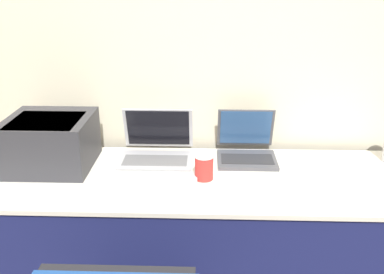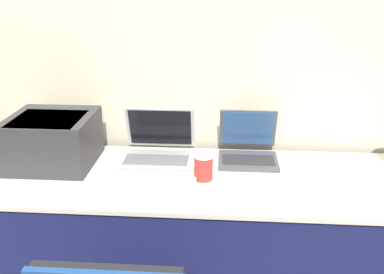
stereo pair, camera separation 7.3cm
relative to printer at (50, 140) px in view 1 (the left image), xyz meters
The scene contains 7 objects.
wall_back 0.91m from the printer, 23.47° to the left, with size 8.00×0.05×2.60m.
table 0.92m from the printer, ahead, with size 2.18×0.68×0.77m.
printer is the anchor object (origin of this frame).
laptop_left 0.51m from the printer, 11.54° to the left, with size 0.35×0.31×0.24m.
laptop_right 0.96m from the printer, ahead, with size 0.29×0.31×0.23m.
external_keyboard 0.56m from the printer, 18.98° to the right, with size 0.38×0.17×0.02m.
coffee_cup 0.75m from the printer, ahead, with size 0.09×0.09×0.12m.
Camera 1 is at (-0.01, -1.54, 1.67)m, focal length 42.00 mm.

